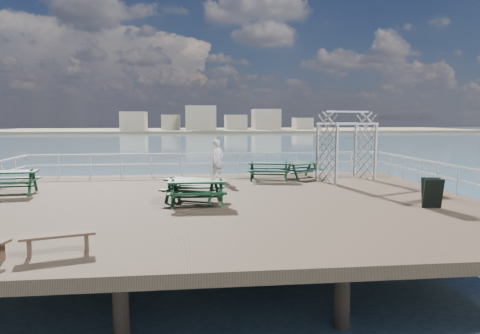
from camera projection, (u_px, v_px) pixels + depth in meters
name	position (u px, v px, depth m)	size (l,w,h in m)	color
ground	(219.00, 204.00, 14.91)	(18.00, 14.00, 0.30)	brown
sea_backdrop	(231.00, 127.00, 148.69)	(300.00, 300.00, 9.20)	#3E5B69
railing	(213.00, 167.00, 17.32)	(17.77, 13.76, 1.10)	silver
picnic_table_a	(8.00, 177.00, 16.04)	(2.16, 1.81, 0.98)	#153A1E
picnic_table_b	(269.00, 167.00, 19.66)	(2.15, 1.87, 0.91)	#153A1E
picnic_table_c	(302.00, 167.00, 20.47)	(2.04, 1.91, 0.79)	#153A1E
picnic_table_d	(193.00, 185.00, 14.56)	(2.27, 2.08, 0.89)	#153A1E
picnic_table_e	(197.00, 187.00, 14.04)	(1.90, 1.54, 0.91)	#153A1E
flat_bench_near	(58.00, 239.00, 9.00)	(1.52, 0.75, 0.43)	brown
trellis_arbor	(346.00, 150.00, 19.47)	(2.87, 2.24, 3.16)	silver
sandwich_board	(432.00, 193.00, 13.53)	(0.67, 0.55, 0.97)	black
person	(217.00, 160.00, 19.53)	(0.68, 0.45, 1.86)	white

